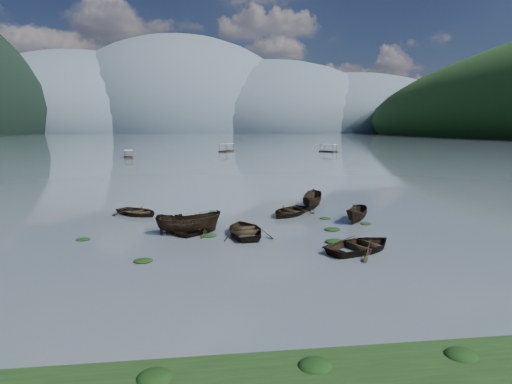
{
  "coord_description": "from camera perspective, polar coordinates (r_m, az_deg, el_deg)",
  "views": [
    {
      "loc": [
        -4.27,
        -23.36,
        7.66
      ],
      "look_at": [
        0.0,
        12.0,
        2.0
      ],
      "focal_mm": 28.0,
      "sensor_mm": 36.0,
      "label": 1
    }
  ],
  "objects": [
    {
      "name": "rowboat_1",
      "position": [
        30.41,
        -7.97,
        -5.65
      ],
      "size": [
        4.97,
        5.09,
        0.86
      ],
      "primitive_type": "imported",
      "rotation": [
        0.0,
        0.0,
        2.43
      ],
      "color": "black",
      "rests_on": "ground"
    },
    {
      "name": "weed_clump_1",
      "position": [
        29.07,
        -6.76,
        -6.31
      ],
      "size": [
        1.12,
        0.9,
        0.25
      ],
      "primitive_type": "ellipsoid",
      "color": "black",
      "rests_on": "ground"
    },
    {
      "name": "rowboat_0",
      "position": [
        31.7,
        -9.98,
        -5.09
      ],
      "size": [
        4.79,
        5.44,
        0.94
      ],
      "primitive_type": "imported",
      "rotation": [
        0.0,
        0.0,
        0.42
      ],
      "color": "black",
      "rests_on": "ground"
    },
    {
      "name": "ground_plane",
      "position": [
        24.95,
        3.34,
        -8.87
      ],
      "size": [
        2400.0,
        2400.0,
        0.0
      ],
      "primitive_type": "plane",
      "color": "#4E5A62"
    },
    {
      "name": "weed_clump_5",
      "position": [
        30.44,
        -23.48,
        -6.31
      ],
      "size": [
        0.98,
        0.79,
        0.21
      ],
      "primitive_type": "ellipsoid",
      "color": "black",
      "rests_on": "ground"
    },
    {
      "name": "rowboat_3",
      "position": [
        29.46,
        -1.55,
        -6.04
      ],
      "size": [
        3.93,
        5.27,
        1.04
      ],
      "primitive_type": "imported",
      "rotation": [
        0.0,
        0.0,
        3.21
      ],
      "color": "black",
      "rests_on": "ground"
    },
    {
      "name": "haze_mtn_b",
      "position": [
        925.07,
        -10.45,
        8.41
      ],
      "size": [
        520.0,
        520.0,
        340.0
      ],
      "primitive_type": "ellipsoid",
      "color": "#475666",
      "rests_on": "ground"
    },
    {
      "name": "weed_clump_4",
      "position": [
        31.1,
        10.84,
        -5.39
      ],
      "size": [
        1.22,
        0.97,
        0.25
      ],
      "primitive_type": "ellipsoid",
      "color": "black",
      "rests_on": "ground"
    },
    {
      "name": "rowboat_5",
      "position": [
        34.49,
        14.21,
        -4.08
      ],
      "size": [
        3.32,
        4.0,
        1.48
      ],
      "primitive_type": "imported",
      "rotation": [
        0.0,
        0.0,
        -0.59
      ],
      "color": "black",
      "rests_on": "ground"
    },
    {
      "name": "weed_clump_6",
      "position": [
        32.0,
        -2.44,
        -4.83
      ],
      "size": [
        1.05,
        0.88,
        0.22
      ],
      "primitive_type": "ellipsoid",
      "color": "black",
      "rests_on": "ground"
    },
    {
      "name": "weed_clump_3",
      "position": [
        33.65,
        15.44,
        -4.46
      ],
      "size": [
        0.93,
        0.79,
        0.21
      ],
      "primitive_type": "ellipsoid",
      "color": "black",
      "rests_on": "ground"
    },
    {
      "name": "weed_clump_7",
      "position": [
        34.85,
        9.85,
        -3.8
      ],
      "size": [
        0.94,
        0.75,
        0.21
      ],
      "primitive_type": "ellipsoid",
      "color": "black",
      "rests_on": "ground"
    },
    {
      "name": "rowboat_7",
      "position": [
        36.09,
        4.79,
        -3.26
      ],
      "size": [
        5.9,
        6.04,
        1.02
      ],
      "primitive_type": "imported",
      "rotation": [
        0.0,
        0.0,
        5.57
      ],
      "color": "black",
      "rests_on": "ground"
    },
    {
      "name": "rowboat_6",
      "position": [
        37.48,
        -16.58,
        -3.15
      ],
      "size": [
        5.58,
        5.44,
        0.94
      ],
      "primitive_type": "imported",
      "rotation": [
        0.0,
        0.0,
        0.86
      ],
      "color": "black",
      "rests_on": "ground"
    },
    {
      "name": "haze_mtn_a",
      "position": [
        958.15,
        -22.59,
        7.89
      ],
      "size": [
        520.0,
        520.0,
        280.0
      ],
      "primitive_type": "ellipsoid",
      "color": "#475666",
      "rests_on": "ground"
    },
    {
      "name": "rowboat_8",
      "position": [
        39.32,
        7.95,
        -2.29
      ],
      "size": [
        3.29,
        4.88,
        1.77
      ],
      "primitive_type": "imported",
      "rotation": [
        0.0,
        0.0,
        2.76
      ],
      "color": "black",
      "rests_on": "ground"
    },
    {
      "name": "pontoon_left",
      "position": [
        111.59,
        -17.75,
        4.67
      ],
      "size": [
        3.34,
        5.57,
        1.99
      ],
      "primitive_type": null,
      "rotation": [
        0.0,
        0.0,
        0.24
      ],
      "color": "black",
      "rests_on": "ground"
    },
    {
      "name": "weed_clump_2",
      "position": [
        27.83,
        11.24,
        -7.13
      ],
      "size": [
        1.37,
        1.1,
        0.3
      ],
      "primitive_type": "ellipsoid",
      "color": "black",
      "rests_on": "ground"
    },
    {
      "name": "weed_clump_0",
      "position": [
        24.47,
        -15.8,
        -9.56
      ],
      "size": [
        1.11,
        0.91,
        0.24
      ],
      "primitive_type": "ellipsoid",
      "color": "black",
      "rests_on": "ground"
    },
    {
      "name": "haze_mtn_c",
      "position": [
        934.59,
        2.02,
        8.56
      ],
      "size": [
        520.0,
        520.0,
        260.0
      ],
      "primitive_type": "ellipsoid",
      "color": "#475666",
      "rests_on": "ground"
    },
    {
      "name": "rowboat_2",
      "position": [
        30.07,
        -9.58,
        -5.86
      ],
      "size": [
        4.85,
        1.98,
        1.85
      ],
      "primitive_type": "imported",
      "rotation": [
        0.0,
        0.0,
        1.61
      ],
      "color": "black",
      "rests_on": "ground"
    },
    {
      "name": "rowboat_4",
      "position": [
        26.51,
        14.81,
        -8.07
      ],
      "size": [
        6.24,
        5.6,
        1.06
      ],
      "primitive_type": "imported",
      "rotation": [
        0.0,
        0.0,
        2.04
      ],
      "color": "black",
      "rests_on": "ground"
    },
    {
      "name": "pontoon_centre",
      "position": [
        135.33,
        -4.24,
        5.76
      ],
      "size": [
        5.54,
        7.36,
        2.61
      ],
      "primitive_type": null,
      "rotation": [
        0.0,
        0.0,
        -0.46
      ],
      "color": "black",
      "rests_on": "ground"
    },
    {
      "name": "haze_mtn_d",
      "position": [
        978.67,
        12.61,
        8.37
      ],
      "size": [
        520.0,
        520.0,
        220.0
      ],
      "primitive_type": "ellipsoid",
      "color": "#475666",
      "rests_on": "ground"
    },
    {
      "name": "pontoon_right",
      "position": [
        136.3,
        10.29,
        5.67
      ],
      "size": [
        5.49,
        6.66,
        2.39
      ],
      "primitive_type": null,
      "rotation": [
        0.0,
        0.0,
        0.56
      ],
      "color": "black",
      "rests_on": "ground"
    }
  ]
}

